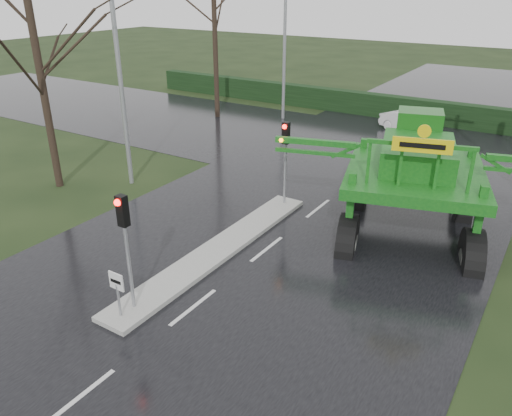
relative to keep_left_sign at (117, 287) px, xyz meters
The scene contains 14 objects.
ground 2.25m from the keep_left_sign, 49.10° to the left, with size 140.00×140.00×0.00m, color black.
road_main 11.62m from the keep_left_sign, 83.55° to the left, with size 14.00×80.00×0.02m, color black.
road_cross 17.58m from the keep_left_sign, 85.75° to the left, with size 80.00×12.00×0.02m, color black.
median_island 4.60m from the keep_left_sign, 90.00° to the left, with size 1.20×10.00×0.16m, color gray.
hedge_row 25.54m from the keep_left_sign, 87.08° to the left, with size 44.00×0.90×1.50m, color black.
keep_left_sign is the anchor object (origin of this frame).
traffic_signal_near 1.61m from the keep_left_sign, 90.00° to the left, with size 0.26×0.33×3.52m.
traffic_signal_mid 9.12m from the keep_left_sign, 90.00° to the left, with size 0.26×0.33×3.52m.
street_light_left_near 11.32m from the keep_left_sign, 132.59° to the left, with size 3.85×0.30×10.00m.
street_light_left_far 23.11m from the keep_left_sign, 107.78° to the left, with size 3.85×0.30×10.00m.
tree_left_near 12.14m from the keep_left_sign, 150.44° to the left, with size 6.30×6.30×10.85m.
tree_left_far 23.30m from the keep_left_sign, 119.87° to the left, with size 7.70×7.70×13.26m.
crop_sprayer 8.46m from the keep_left_sign, 65.59° to the left, with size 9.78×7.34×5.65m.
white_sedan 22.57m from the keep_left_sign, 87.37° to the left, with size 1.33×3.82×1.26m, color white.
Camera 1 is at (7.79, -8.90, 8.45)m, focal length 35.00 mm.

